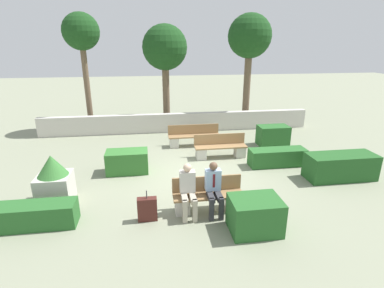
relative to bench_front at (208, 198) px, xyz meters
The scene contains 18 objects.
ground_plane 2.16m from the bench_front, 91.41° to the left, with size 60.00×60.00×0.00m, color gray.
perimeter_wall 7.20m from the bench_front, 90.42° to the left, with size 12.73×0.30×0.88m.
bench_front is the anchor object (origin of this frame).
bench_left_side 3.77m from the bench_front, 71.96° to the left, with size 1.93×0.48×0.85m.
bench_right_side 5.05m from the bench_front, 85.53° to the left, with size 2.13×0.49×0.85m.
person_seated_man 0.44m from the bench_front, 51.38° to the right, with size 0.38×0.63×1.33m.
person_seated_woman 0.68m from the bench_front, 165.26° to the right, with size 0.38×0.63×1.33m.
hedge_block_near_left 4.16m from the bench_front, behind, with size 1.93×0.60×0.57m.
hedge_block_near_right 1.35m from the bench_front, 49.36° to the right, with size 1.13×0.86×0.80m.
hedge_block_mid_left 3.48m from the bench_front, 128.83° to the left, with size 1.35×0.74×0.73m.
hedge_block_mid_right 3.89m from the bench_front, 40.81° to the left, with size 1.96×0.61×0.60m.
hedge_block_far_left 5.94m from the bench_front, 51.91° to the left, with size 1.25×0.72×0.81m.
hedge_block_far_right 4.65m from the bench_front, 15.79° to the left, with size 2.14×0.83×0.80m.
planter_corner_left 4.08m from the bench_front, 166.36° to the left, with size 0.85×0.85×1.35m.
suitcase 1.55m from the bench_front, behind, with size 0.47×0.19×0.79m.
tree_leftmost 10.06m from the bench_front, 117.50° to the left, with size 1.65×1.65×5.36m.
tree_center_left 9.20m from the bench_front, 93.45° to the left, with size 2.17×2.17×4.93m.
tree_center_right 9.54m from the bench_front, 66.22° to the left, with size 2.08×2.08×5.41m.
Camera 1 is at (-1.31, -8.75, 4.11)m, focal length 28.00 mm.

